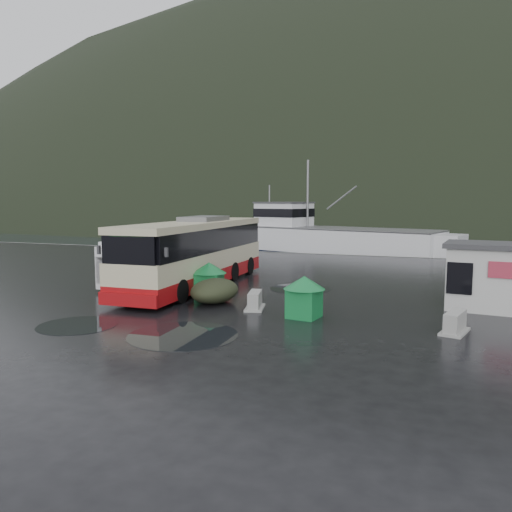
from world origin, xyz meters
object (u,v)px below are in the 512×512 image
(coach_bus, at_px, (197,286))
(white_van, at_px, (146,285))
(jersey_barrier_a, at_px, (255,309))
(waste_bin_left, at_px, (209,297))
(fishing_trawler, at_px, (332,246))
(jersey_barrier_b, at_px, (454,333))
(ticket_kiosk, at_px, (488,309))
(dome_tent, at_px, (215,303))
(waste_bin_right, at_px, (304,317))

(coach_bus, distance_m, white_van, 2.74)
(white_van, height_order, jersey_barrier_a, white_van)
(waste_bin_left, distance_m, fishing_trawler, 26.97)
(white_van, distance_m, jersey_barrier_b, 15.64)
(ticket_kiosk, relative_size, jersey_barrier_b, 2.41)
(jersey_barrier_b, bearing_deg, jersey_barrier_a, 170.70)
(white_van, relative_size, jersey_barrier_b, 4.11)
(coach_bus, relative_size, waste_bin_left, 7.91)
(waste_bin_left, height_order, fishing_trawler, fishing_trawler)
(coach_bus, height_order, jersey_barrier_b, coach_bus)
(ticket_kiosk, bearing_deg, dome_tent, -160.21)
(jersey_barrier_a, distance_m, fishing_trawler, 28.72)
(waste_bin_left, bearing_deg, fishing_trawler, 89.23)
(waste_bin_right, bearing_deg, jersey_barrier_b, -4.92)
(waste_bin_right, xyz_separation_m, jersey_barrier_b, (5.27, -0.45, 0.00))
(waste_bin_left, height_order, jersey_barrier_b, waste_bin_left)
(waste_bin_right, relative_size, jersey_barrier_b, 1.10)
(waste_bin_right, xyz_separation_m, fishing_trawler, (-4.69, 29.40, 0.00))
(dome_tent, bearing_deg, ticket_kiosk, 13.04)
(jersey_barrier_b, bearing_deg, white_van, 162.11)
(coach_bus, xyz_separation_m, ticket_kiosk, (13.61, -0.97, 0.00))
(waste_bin_left, xyz_separation_m, jersey_barrier_a, (2.81, -1.66, 0.00))
(white_van, bearing_deg, fishing_trawler, 77.59)
(dome_tent, xyz_separation_m, ticket_kiosk, (10.99, 2.55, 0.00))
(white_van, bearing_deg, waste_bin_left, -24.10)
(jersey_barrier_a, bearing_deg, jersey_barrier_b, -9.30)
(waste_bin_right, distance_m, jersey_barrier_b, 5.29)
(coach_bus, height_order, dome_tent, coach_bus)
(waste_bin_left, height_order, jersey_barrier_a, waste_bin_left)
(waste_bin_right, bearing_deg, waste_bin_left, 154.28)
(waste_bin_right, height_order, ticket_kiosk, ticket_kiosk)
(waste_bin_left, xyz_separation_m, fishing_trawler, (0.36, 26.96, 0.00))
(coach_bus, xyz_separation_m, white_van, (-2.69, -0.53, 0.00))
(coach_bus, bearing_deg, jersey_barrier_a, -42.36)
(ticket_kiosk, distance_m, fishing_trawler, 27.91)
(jersey_barrier_a, xyz_separation_m, fishing_trawler, (-2.45, 28.62, 0.00))
(waste_bin_right, bearing_deg, white_van, 155.65)
(white_van, xyz_separation_m, waste_bin_right, (9.61, -4.35, 0.00))
(waste_bin_left, bearing_deg, ticket_kiosk, 7.18)
(ticket_kiosk, bearing_deg, jersey_barrier_b, -101.27)
(jersey_barrier_b, xyz_separation_m, fishing_trawler, (-9.96, 29.85, 0.00))
(waste_bin_left, distance_m, jersey_barrier_a, 3.26)
(white_van, height_order, waste_bin_left, white_van)
(waste_bin_right, xyz_separation_m, dome_tent, (-4.30, 1.37, 0.00))
(dome_tent, distance_m, jersey_barrier_b, 9.74)
(ticket_kiosk, bearing_deg, waste_bin_right, -142.92)
(fishing_trawler, bearing_deg, coach_bus, -77.91)
(white_van, relative_size, fishing_trawler, 0.25)
(waste_bin_left, bearing_deg, jersey_barrier_b, -15.63)
(white_van, height_order, dome_tent, white_van)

